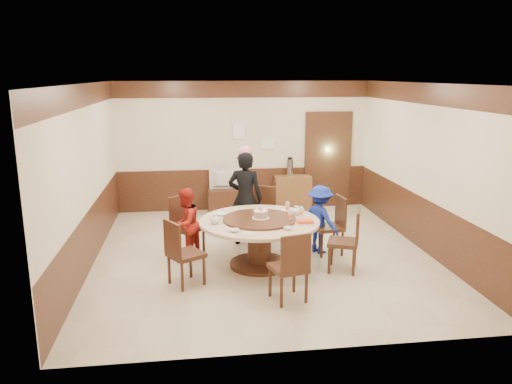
{
  "coord_description": "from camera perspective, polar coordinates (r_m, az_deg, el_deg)",
  "views": [
    {
      "loc": [
        -1.16,
        -7.79,
        2.94
      ],
      "look_at": [
        -0.13,
        -0.09,
        1.1
      ],
      "focal_mm": 35.0,
      "sensor_mm": 36.0,
      "label": 1
    }
  ],
  "objects": [
    {
      "name": "room",
      "position": [
        8.11,
        0.9,
        0.05
      ],
      "size": [
        6.0,
        6.04,
        2.84
      ],
      "color": "beige",
      "rests_on": "ground"
    },
    {
      "name": "side_cabinet",
      "position": [
        11.1,
        4.17,
        -0.06
      ],
      "size": [
        0.8,
        0.4,
        0.75
      ],
      "primitive_type": "cube",
      "color": "brown",
      "rests_on": "ground"
    },
    {
      "name": "person_standing",
      "position": [
        8.69,
        -1.24,
        -0.72
      ],
      "size": [
        0.7,
        0.57,
        1.66
      ],
      "primitive_type": "imported",
      "rotation": [
        0.0,
        0.0,
        2.82
      ],
      "color": "black",
      "rests_on": "ground"
    },
    {
      "name": "banquet_table",
      "position": [
        7.76,
        0.39,
        -4.75
      ],
      "size": [
        1.85,
        1.85,
        0.78
      ],
      "color": "#3F2013",
      "rests_on": "ground"
    },
    {
      "name": "chair_2",
      "position": [
        8.44,
        -7.86,
        -5.0
      ],
      "size": [
        0.62,
        0.62,
        0.97
      ],
      "rotation": [
        0.0,
        0.0,
        3.84
      ],
      "color": "#3F2013",
      "rests_on": "ground"
    },
    {
      "name": "bowl_4",
      "position": [
        7.73,
        -4.78,
        -3.06
      ],
      "size": [
        0.14,
        0.14,
        0.04
      ],
      "primitive_type": "imported",
      "color": "white",
      "rests_on": "banquet_table"
    },
    {
      "name": "chair_3",
      "position": [
        7.23,
        -8.12,
        -8.2
      ],
      "size": [
        0.61,
        0.61,
        0.97
      ],
      "rotation": [
        0.0,
        0.0,
        5.26
      ],
      "color": "#3F2013",
      "rests_on": "ground"
    },
    {
      "name": "thermos",
      "position": [
        10.97,
        3.88,
        2.8
      ],
      "size": [
        0.15,
        0.15,
        0.38
      ],
      "primitive_type": "cylinder",
      "color": "silver",
      "rests_on": "side_cabinet"
    },
    {
      "name": "shrimp_platter",
      "position": [
        7.52,
        5.64,
        -3.47
      ],
      "size": [
        0.3,
        0.2,
        0.06
      ],
      "color": "white",
      "rests_on": "banquet_table"
    },
    {
      "name": "saucer_near",
      "position": [
        7.05,
        -0.89,
        -4.74
      ],
      "size": [
        0.18,
        0.18,
        0.01
      ],
      "primitive_type": "cylinder",
      "color": "white",
      "rests_on": "banquet_table"
    },
    {
      "name": "chair_4",
      "position": [
        6.7,
        3.78,
        -9.87
      ],
      "size": [
        0.54,
        0.54,
        0.97
      ],
      "rotation": [
        0.0,
        0.0,
        6.54
      ],
      "color": "#3F2013",
      "rests_on": "ground"
    },
    {
      "name": "bowl_1",
      "position": [
        7.23,
        3.7,
        -4.16
      ],
      "size": [
        0.13,
        0.13,
        0.04
      ],
      "primitive_type": "imported",
      "color": "white",
      "rests_on": "banquet_table"
    },
    {
      "name": "birthday_cake",
      "position": [
        7.66,
        0.54,
        -2.57
      ],
      "size": [
        0.27,
        0.27,
        0.19
      ],
      "color": "white",
      "rests_on": "banquet_table"
    },
    {
      "name": "chair_0",
      "position": [
        8.47,
        8.4,
        -4.96
      ],
      "size": [
        0.49,
        0.48,
        0.97
      ],
      "rotation": [
        0.0,
        0.0,
        1.67
      ],
      "color": "#3F2013",
      "rests_on": "ground"
    },
    {
      "name": "bottle_0",
      "position": [
        7.66,
        3.96,
        -2.69
      ],
      "size": [
        0.06,
        0.06,
        0.16
      ],
      "primitive_type": "cylinder",
      "color": "white",
      "rests_on": "banquet_table"
    },
    {
      "name": "notice_left",
      "position": [
        10.86,
        -1.97,
        7.03
      ],
      "size": [
        0.25,
        0.0,
        0.35
      ],
      "primitive_type": "cube",
      "color": "white",
      "rests_on": "room"
    },
    {
      "name": "teapot_left",
      "position": [
        7.52,
        -4.75,
        -3.19
      ],
      "size": [
        0.17,
        0.15,
        0.13
      ],
      "primitive_type": "ellipsoid",
      "color": "white",
      "rests_on": "banquet_table"
    },
    {
      "name": "television",
      "position": [
        10.8,
        -3.3,
        1.46
      ],
      "size": [
        0.78,
        0.15,
        0.45
      ],
      "primitive_type": "imported",
      "rotation": [
        0.0,
        0.0,
        3.08
      ],
      "color": "gray",
      "rests_on": "tv_stand"
    },
    {
      "name": "person_blue",
      "position": [
        8.41,
        7.34,
        -3.12
      ],
      "size": [
        0.77,
        0.86,
        1.15
      ],
      "primitive_type": "imported",
      "rotation": [
        0.0,
        0.0,
        2.16
      ],
      "color": "navy",
      "rests_on": "ground"
    },
    {
      "name": "bowl_5",
      "position": [
        8.26,
        0.94,
        -1.93
      ],
      "size": [
        0.12,
        0.12,
        0.04
      ],
      "primitive_type": "imported",
      "color": "white",
      "rests_on": "banquet_table"
    },
    {
      "name": "bowl_2",
      "position": [
        7.14,
        -2.51,
        -4.41
      ],
      "size": [
        0.15,
        0.15,
        0.04
      ],
      "primitive_type": "imported",
      "color": "white",
      "rests_on": "banquet_table"
    },
    {
      "name": "bowl_0",
      "position": [
        7.95,
        -3.99,
        -2.56
      ],
      "size": [
        0.16,
        0.16,
        0.04
      ],
      "primitive_type": "imported",
      "color": "white",
      "rests_on": "banquet_table"
    },
    {
      "name": "chair_1",
      "position": [
        9.01,
        0.68,
        -3.69
      ],
      "size": [
        0.59,
        0.59,
        0.97
      ],
      "rotation": [
        0.0,
        0.0,
        2.68
      ],
      "color": "#3F2013",
      "rests_on": "ground"
    },
    {
      "name": "bottle_2",
      "position": [
        8.13,
        3.63,
        -1.74
      ],
      "size": [
        0.06,
        0.06,
        0.16
      ],
      "primitive_type": "cylinder",
      "color": "white",
      "rests_on": "banquet_table"
    },
    {
      "name": "bowl_3",
      "position": [
        7.63,
        5.44,
        -3.25
      ],
      "size": [
        0.15,
        0.15,
        0.05
      ],
      "primitive_type": "imported",
      "color": "white",
      "rests_on": "banquet_table"
    },
    {
      "name": "person_red",
      "position": [
        8.17,
        -8.04,
        -3.58
      ],
      "size": [
        0.67,
        0.71,
        1.17
      ],
      "primitive_type": "imported",
      "rotation": [
        0.0,
        0.0,
        4.17
      ],
      "color": "#A81F16",
      "rests_on": "ground"
    },
    {
      "name": "chair_5",
      "position": [
        7.77,
        10.03,
        -6.71
      ],
      "size": [
        0.58,
        0.57,
        0.97
      ],
      "rotation": [
        0.0,
        0.0,
        7.48
      ],
      "color": "#3F2013",
      "rests_on": "ground"
    },
    {
      "name": "saucer_far",
      "position": [
        8.24,
        3.01,
        -2.07
      ],
      "size": [
        0.18,
        0.18,
        0.01
      ],
      "primitive_type": "cylinder",
      "color": "white",
      "rests_on": "banquet_table"
    },
    {
      "name": "bottle_1",
      "position": [
        7.84,
        5.2,
        -2.35
      ],
      "size": [
        0.06,
        0.06,
        0.16
      ],
      "primitive_type": "cylinder",
      "color": "white",
      "rests_on": "banquet_table"
    },
    {
      "name": "tv_stand",
      "position": [
        10.91,
        -3.27,
        -0.97
      ],
      "size": [
        0.85,
        0.45,
        0.5
      ],
      "primitive_type": "cube",
      "color": "#3F2013",
      "rests_on": "ground"
    },
    {
      "name": "teapot_right",
      "position": [
        7.98,
        4.65,
        -2.21
      ],
      "size": [
        0.17,
        0.15,
        0.13
      ],
      "primitive_type": "ellipsoid",
      "color": "white",
      "rests_on": "banquet_table"
    },
    {
      "name": "notice_right",
      "position": [
        10.98,
        1.43,
        5.53
      ],
      "size": [
        0.3,
        0.0,
        0.22
      ],
      "primitive_type": "cube",
      "color": "white",
      "rests_on": "room"
    }
  ]
}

